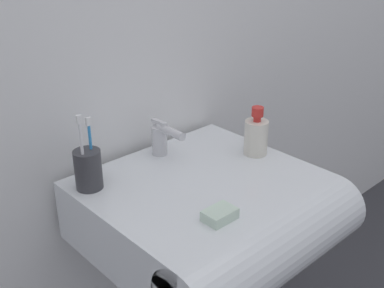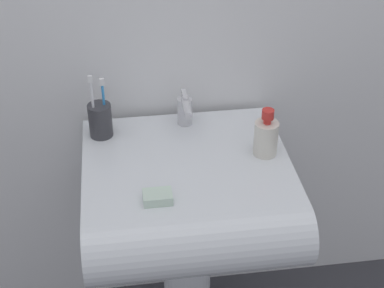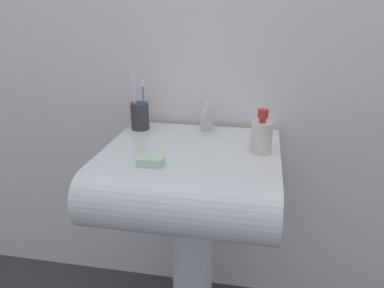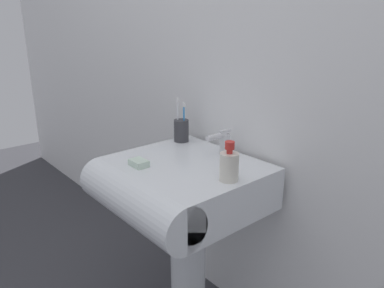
% 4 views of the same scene
% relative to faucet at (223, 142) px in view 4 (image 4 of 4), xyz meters
% --- Properties ---
extents(wall_back, '(5.00, 0.05, 2.40)m').
position_rel_faucet_xyz_m(wall_back, '(-0.02, 0.11, 0.41)').
color(wall_back, white).
rests_on(wall_back, ground).
extents(sink_pedestal, '(0.14, 0.14, 0.58)m').
position_rel_faucet_xyz_m(sink_pedestal, '(-0.02, -0.17, -0.50)').
color(sink_pedestal, white).
rests_on(sink_pedestal, ground).
extents(sink_basin, '(0.55, 0.54, 0.16)m').
position_rel_faucet_xyz_m(sink_basin, '(-0.02, -0.23, -0.13)').
color(sink_basin, white).
rests_on(sink_basin, sink_pedestal).
extents(faucet, '(0.04, 0.12, 0.10)m').
position_rel_faucet_xyz_m(faucet, '(0.00, 0.00, 0.00)').
color(faucet, silver).
rests_on(faucet, sink_basin).
extents(toothbrush_cup, '(0.07, 0.07, 0.19)m').
position_rel_faucet_xyz_m(toothbrush_cup, '(-0.24, -0.02, -0.00)').
color(toothbrush_cup, '#38383D').
rests_on(toothbrush_cup, sink_basin).
extents(soap_bottle, '(0.06, 0.06, 0.14)m').
position_rel_faucet_xyz_m(soap_bottle, '(0.19, -0.16, 0.00)').
color(soap_bottle, silver).
rests_on(soap_bottle, sink_basin).
extents(bar_soap, '(0.07, 0.05, 0.02)m').
position_rel_faucet_xyz_m(bar_soap, '(-0.11, -0.32, -0.04)').
color(bar_soap, silver).
rests_on(bar_soap, sink_basin).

